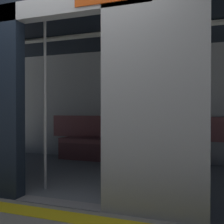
{
  "coord_description": "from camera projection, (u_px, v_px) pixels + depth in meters",
  "views": [
    {
      "loc": [
        -1.56,
        2.61,
        1.03
      ],
      "look_at": [
        -0.1,
        -1.37,
        0.98
      ],
      "focal_mm": 44.19,
      "sensor_mm": 36.0,
      "label": 1
    }
  ],
  "objects": [
    {
      "name": "train_car",
      "position": [
        100.0,
        74.0,
        4.23
      ],
      "size": [
        6.4,
        2.95,
        2.35
      ],
      "color": "#ADAFB5",
      "rests_on": "ground_plane"
    },
    {
      "name": "person_seated",
      "position": [
        139.0,
        129.0,
        5.14
      ],
      "size": [
        0.55,
        0.69,
        1.16
      ],
      "color": "#D8CC4C",
      "rests_on": "ground_plane"
    },
    {
      "name": "grab_pole_far",
      "position": [
        114.0,
        103.0,
        3.28
      ],
      "size": [
        0.04,
        0.04,
        2.21
      ],
      "primitive_type": "cylinder",
      "color": "silver",
      "rests_on": "ground_plane"
    },
    {
      "name": "bench_seat",
      "position": [
        126.0,
        145.0,
        5.28
      ],
      "size": [
        2.79,
        0.44,
        0.43
      ],
      "color": "#935156",
      "rests_on": "ground_plane"
    },
    {
      "name": "grab_pole_door",
      "position": [
        45.0,
        103.0,
        3.52
      ],
      "size": [
        0.04,
        0.04,
        2.21
      ],
      "primitive_type": "cylinder",
      "color": "silver",
      "rests_on": "ground_plane"
    },
    {
      "name": "handbag",
      "position": [
        121.0,
        135.0,
        5.38
      ],
      "size": [
        0.26,
        0.15,
        0.17
      ],
      "color": "#262D4C",
      "rests_on": "bench_seat"
    },
    {
      "name": "platform_edge_strip",
      "position": [
        44.0,
        213.0,
        2.72
      ],
      "size": [
        8.0,
        0.24,
        0.01
      ],
      "primitive_type": "cube",
      "color": "yellow",
      "rests_on": "ground_plane"
    },
    {
      "name": "ground_plane",
      "position": [
        60.0,
        203.0,
        3.0
      ],
      "size": [
        60.0,
        60.0,
        0.0
      ],
      "primitive_type": "plane",
      "color": "gray"
    },
    {
      "name": "book",
      "position": [
        156.0,
        140.0,
        5.14
      ],
      "size": [
        0.21,
        0.26,
        0.03
      ],
      "primitive_type": "cube",
      "rotation": [
        0.0,
        0.0,
        0.32
      ],
      "color": "#33723F",
      "rests_on": "bench_seat"
    }
  ]
}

